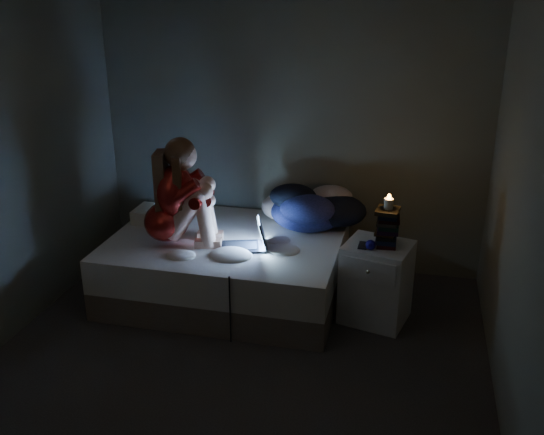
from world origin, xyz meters
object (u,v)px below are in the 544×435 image
(bed, at_px, (227,266))
(nightstand, at_px, (376,282))
(laptop, at_px, (243,234))
(woman, at_px, (165,191))
(phone, at_px, (365,247))
(candle, at_px, (389,201))

(bed, relative_size, nightstand, 2.94)
(nightstand, bearing_deg, laptop, -164.09)
(laptop, bearing_deg, nightstand, -15.36)
(woman, height_order, phone, woman)
(laptop, relative_size, nightstand, 0.56)
(woman, relative_size, laptop, 2.47)
(woman, distance_m, nightstand, 1.87)
(bed, xyz_separation_m, woman, (-0.44, -0.22, 0.73))
(nightstand, bearing_deg, candle, 25.73)
(nightstand, height_order, candle, candle)
(bed, distance_m, phone, 1.29)
(nightstand, distance_m, candle, 0.70)
(laptop, xyz_separation_m, phone, (1.00, -0.04, 0.00))
(woman, bearing_deg, candle, -9.50)
(laptop, relative_size, phone, 2.65)
(phone, bearing_deg, woman, 167.19)
(laptop, distance_m, nightstand, 1.15)
(bed, bearing_deg, phone, -10.58)
(phone, bearing_deg, nightstand, 28.19)
(nightstand, height_order, phone, phone)
(bed, relative_size, laptop, 5.29)
(bed, relative_size, phone, 13.98)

